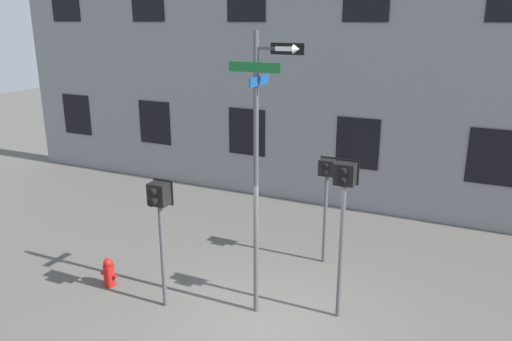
{
  "coord_description": "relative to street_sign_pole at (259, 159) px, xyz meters",
  "views": [
    {
      "loc": [
        3.19,
        -7.14,
        5.25
      ],
      "look_at": [
        -0.32,
        0.31,
        2.76
      ],
      "focal_mm": 35.0,
      "sensor_mm": 36.0,
      "label": 1
    }
  ],
  "objects": [
    {
      "name": "fire_hydrant",
      "position": [
        -3.17,
        -0.45,
        -2.68
      ],
      "size": [
        0.38,
        0.22,
        0.62
      ],
      "color": "red",
      "rests_on": "ground_plane"
    },
    {
      "name": "pedestrian_signal_across",
      "position": [
        0.47,
        2.46,
        -1.07
      ],
      "size": [
        0.4,
        0.4,
        2.43
      ],
      "color": "#4C4C51",
      "rests_on": "ground_plane"
    },
    {
      "name": "pedestrian_signal_right",
      "position": [
        1.38,
        0.49,
        -0.64
      ],
      "size": [
        0.41,
        0.4,
        2.97
      ],
      "color": "#4C4C51",
      "rests_on": "ground_plane"
    },
    {
      "name": "pedestrian_signal_left",
      "position": [
        -1.71,
        -0.58,
        -0.98
      ],
      "size": [
        0.41,
        0.4,
        2.5
      ],
      "color": "#4C4C51",
      "rests_on": "ground_plane"
    },
    {
      "name": "street_sign_pole",
      "position": [
        0.0,
        0.0,
        0.0
      ],
      "size": [
        1.29,
        0.72,
        5.1
      ],
      "color": "#4C4C51",
      "rests_on": "ground_plane"
    },
    {
      "name": "ground_plane",
      "position": [
        0.26,
        -0.3,
        -2.97
      ],
      "size": [
        60.0,
        60.0,
        0.0
      ],
      "primitive_type": "plane",
      "color": "#595651"
    }
  ]
}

